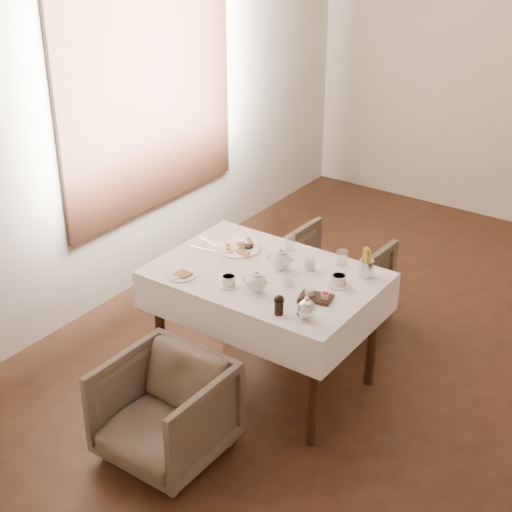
{
  "coord_description": "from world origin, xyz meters",
  "views": [
    {
      "loc": [
        1.48,
        -4.0,
        2.9
      ],
      "look_at": [
        -0.85,
        -0.67,
        0.82
      ],
      "focal_mm": 55.0,
      "sensor_mm": 36.0,
      "label": 1
    }
  ],
  "objects_px": {
    "teapot_centre": "(281,259)",
    "armchair_near": "(165,412)",
    "table": "(266,290)",
    "breakfast_plate": "(239,247)",
    "armchair_far": "(331,281)"
  },
  "relations": [
    {
      "from": "armchair_near",
      "to": "table",
      "type": "bearing_deg",
      "value": 86.59
    },
    {
      "from": "table",
      "to": "teapot_centre",
      "type": "xyz_separation_m",
      "value": [
        0.05,
        0.09,
        0.18
      ]
    },
    {
      "from": "table",
      "to": "armchair_far",
      "type": "xyz_separation_m",
      "value": [
        -0.03,
        0.84,
        -0.33
      ]
    },
    {
      "from": "teapot_centre",
      "to": "armchair_near",
      "type": "bearing_deg",
      "value": -111.55
    },
    {
      "from": "table",
      "to": "breakfast_plate",
      "type": "distance_m",
      "value": 0.37
    },
    {
      "from": "armchair_near",
      "to": "teapot_centre",
      "type": "height_order",
      "value": "teapot_centre"
    },
    {
      "from": "armchair_near",
      "to": "armchair_far",
      "type": "bearing_deg",
      "value": 89.72
    },
    {
      "from": "table",
      "to": "teapot_centre",
      "type": "bearing_deg",
      "value": 62.27
    },
    {
      "from": "table",
      "to": "armchair_near",
      "type": "bearing_deg",
      "value": -93.99
    },
    {
      "from": "table",
      "to": "teapot_centre",
      "type": "height_order",
      "value": "teapot_centre"
    },
    {
      "from": "armchair_near",
      "to": "teapot_centre",
      "type": "bearing_deg",
      "value": 84.18
    },
    {
      "from": "table",
      "to": "teapot_centre",
      "type": "distance_m",
      "value": 0.21
    },
    {
      "from": "table",
      "to": "armchair_far",
      "type": "height_order",
      "value": "table"
    },
    {
      "from": "table",
      "to": "armchair_near",
      "type": "height_order",
      "value": "table"
    },
    {
      "from": "table",
      "to": "breakfast_plate",
      "type": "bearing_deg",
      "value": 152.87
    }
  ]
}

